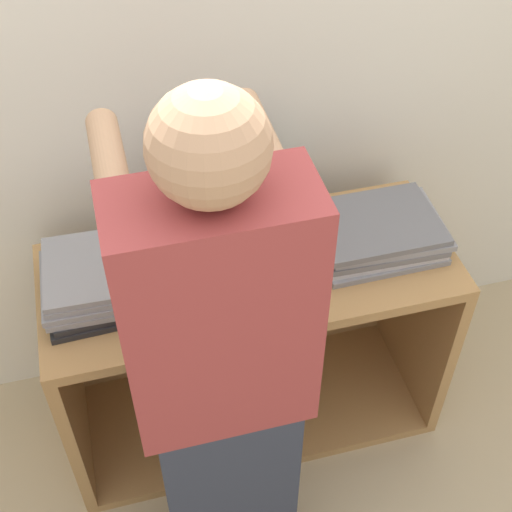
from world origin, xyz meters
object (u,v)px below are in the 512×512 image
(laptop_open, at_px, (244,240))
(laptop_stack_right, at_px, (376,233))
(laptop_stack_left, at_px, (112,278))
(person, at_px, (222,391))

(laptop_open, distance_m, laptop_stack_right, 0.39)
(laptop_open, relative_size, laptop_stack_left, 0.94)
(laptop_stack_left, distance_m, laptop_stack_right, 0.78)
(laptop_stack_right, relative_size, person, 0.24)
(laptop_stack_right, bearing_deg, laptop_stack_left, 179.81)
(laptop_stack_left, bearing_deg, laptop_stack_right, -0.19)
(laptop_stack_right, bearing_deg, person, -141.34)
(laptop_open, relative_size, laptop_stack_right, 0.94)
(laptop_stack_left, relative_size, person, 0.24)
(laptop_open, xyz_separation_m, laptop_stack_right, (0.39, -0.06, -0.01))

